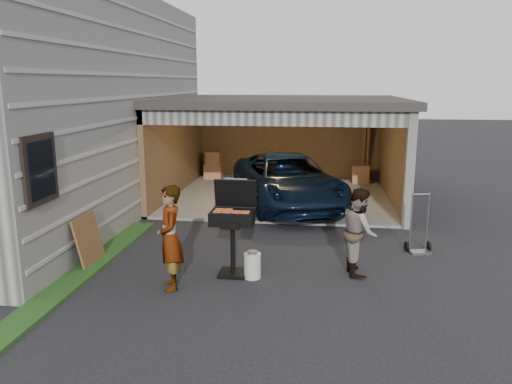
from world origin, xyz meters
TOP-DOWN VIEW (x-y plane):
  - ground at (0.00, 0.00)m, footprint 80.00×80.00m
  - house at (-6.00, 4.00)m, footprint 7.00×11.00m
  - groundcover_strip at (-2.25, -1.00)m, footprint 0.50×8.00m
  - garage at (0.76, 6.79)m, footprint 6.80×6.30m
  - minivan at (1.01, 5.20)m, footprint 3.78×5.40m
  - woman at (-0.50, -0.50)m, footprint 0.62×0.74m
  - man at (2.60, 0.59)m, footprint 0.68×0.82m
  - bbq_grill at (0.40, 0.24)m, footprint 0.75×0.65m
  - propane_tank at (0.77, 0.10)m, footprint 0.38×0.38m
  - plywood_panel at (-2.34, 0.36)m, footprint 0.24×0.85m
  - hand_truck at (3.88, 1.88)m, footprint 0.52×0.44m

SIDE VIEW (x-z plane):
  - ground at x=0.00m, z-range 0.00..0.00m
  - groundcover_strip at x=-2.25m, z-range 0.00..0.06m
  - propane_tank at x=0.77m, z-range 0.00..0.44m
  - hand_truck at x=3.88m, z-range -0.37..0.83m
  - plywood_panel at x=-2.34m, z-range 0.00..0.93m
  - minivan at x=1.01m, z-range 0.00..1.37m
  - man at x=2.60m, z-range 0.00..1.55m
  - woman at x=-0.50m, z-range 0.00..1.73m
  - bbq_grill at x=0.40m, z-range 0.16..1.82m
  - garage at x=0.76m, z-range 0.42..3.32m
  - house at x=-6.00m, z-range 0.00..5.50m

